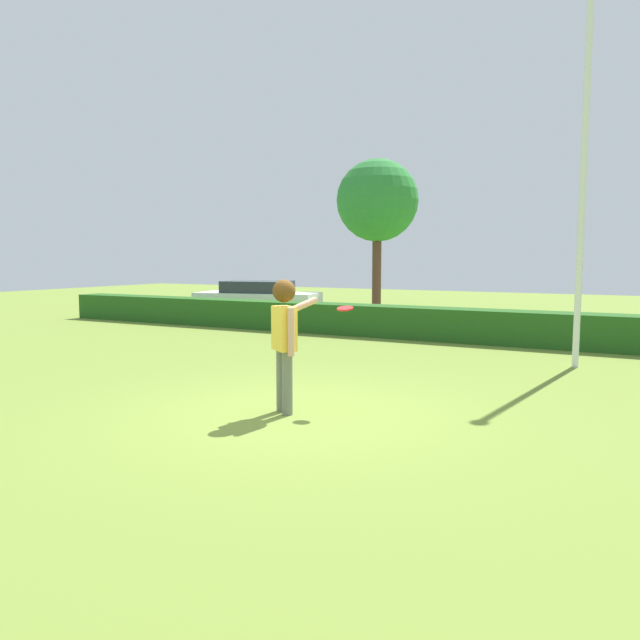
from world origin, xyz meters
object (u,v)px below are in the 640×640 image
object	(u,v)px
lamppost	(584,165)
parked_car_white	(258,297)
person	(285,331)
maple_tree	(377,201)
frisbee	(345,308)

from	to	relation	value
lamppost	parked_car_white	size ratio (longest dim) A/B	1.54
lamppost	parked_car_white	xyz separation A→B (m)	(-10.72, 5.28, -3.05)
person	maple_tree	distance (m)	17.16
frisbee	parked_car_white	xyz separation A→B (m)	(-8.23, 10.11, -0.68)
frisbee	maple_tree	xyz separation A→B (m)	(-5.98, 15.31, 2.91)
frisbee	lamppost	size ratio (longest dim) A/B	0.03
person	frisbee	distance (m)	0.90
frisbee	maple_tree	size ratio (longest dim) A/B	0.04
person	lamppost	size ratio (longest dim) A/B	0.26
parked_car_white	maple_tree	bearing A→B (deg)	66.57
maple_tree	frisbee	bearing A→B (deg)	-68.67
frisbee	lamppost	distance (m)	5.93
lamppost	parked_car_white	bearing A→B (deg)	153.77
person	frisbee	size ratio (longest dim) A/B	7.96
parked_car_white	person	bearing A→B (deg)	-54.53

